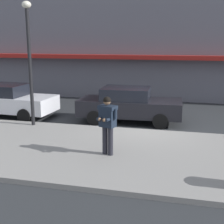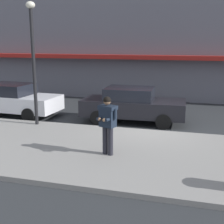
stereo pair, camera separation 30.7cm
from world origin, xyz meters
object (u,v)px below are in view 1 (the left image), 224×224
parked_sedan_near (7,100)px  man_texting_on_phone (107,119)px  street_lamp_post (29,51)px  parked_sedan_mid (129,104)px

parked_sedan_near → man_texting_on_phone: size_ratio=2.55×
parked_sedan_near → street_lamp_post: street_lamp_post is taller
man_texting_on_phone → parked_sedan_mid: bearing=92.2°
parked_sedan_mid → man_texting_on_phone: 4.57m
parked_sedan_near → parked_sedan_mid: size_ratio=1.01×
parked_sedan_mid → street_lamp_post: street_lamp_post is taller
street_lamp_post → parked_sedan_mid: bearing=27.8°
parked_sedan_near → man_texting_on_phone: (5.98, -4.22, 0.46)m
parked_sedan_near → parked_sedan_mid: (5.81, 0.32, 0.00)m
parked_sedan_mid → man_texting_on_phone: bearing=-87.8°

